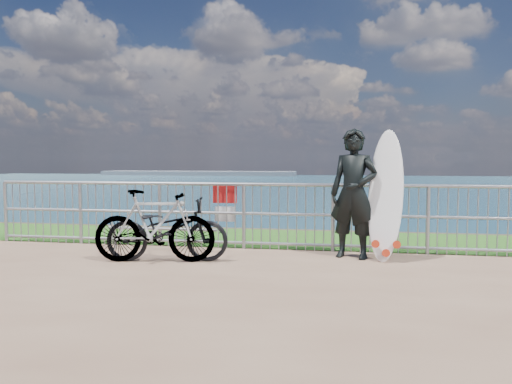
% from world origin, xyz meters
% --- Properties ---
extents(grass_strip, '(120.00, 120.00, 0.00)m').
position_xyz_m(grass_strip, '(0.00, 2.70, 0.01)').
color(grass_strip, '#205216').
rests_on(grass_strip, ground).
extents(seascape, '(260.00, 260.00, 5.00)m').
position_xyz_m(seascape, '(-43.75, 147.49, -4.03)').
color(seascape, brown).
rests_on(seascape, ground).
extents(railing, '(10.06, 0.10, 1.13)m').
position_xyz_m(railing, '(0.01, 1.60, 0.58)').
color(railing, '#95979D').
rests_on(railing, ground).
extents(surfer, '(0.84, 0.67, 2.00)m').
position_xyz_m(surfer, '(1.32, 1.12, 1.00)').
color(surfer, black).
rests_on(surfer, ground).
extents(surfboard, '(0.62, 0.58, 1.99)m').
position_xyz_m(surfboard, '(1.79, 1.01, 0.92)').
color(surfboard, white).
rests_on(surfboard, ground).
extents(bicycle_near, '(1.90, 0.92, 0.95)m').
position_xyz_m(bicycle_near, '(-1.43, 0.40, 0.48)').
color(bicycle_near, black).
rests_on(bicycle_near, ground).
extents(bicycle_far, '(1.85, 0.77, 1.08)m').
position_xyz_m(bicycle_far, '(-1.59, 0.30, 0.54)').
color(bicycle_far, black).
rests_on(bicycle_far, ground).
extents(bike_rack, '(1.89, 0.05, 0.39)m').
position_xyz_m(bike_rack, '(-1.81, 1.19, 0.32)').
color(bike_rack, '#95979D').
rests_on(bike_rack, ground).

